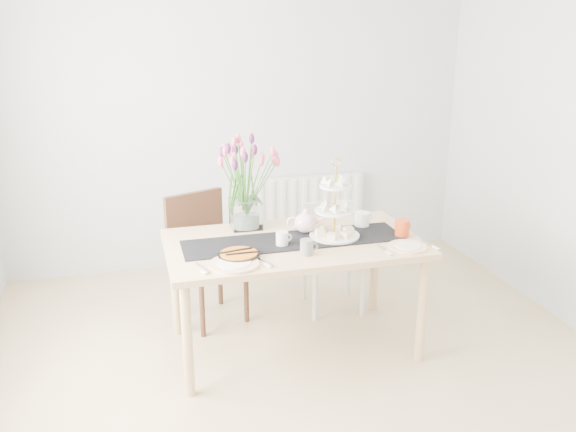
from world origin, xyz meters
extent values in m
plane|color=tan|center=(0.00, 0.00, 0.00)|extent=(4.50, 4.50, 0.00)
plane|color=#B3B5B8|center=(0.00, 2.25, 1.30)|extent=(4.00, 0.00, 4.00)
cube|color=white|center=(0.50, 2.19, 0.45)|extent=(1.20, 0.08, 0.60)
cube|color=tan|center=(0.02, 0.64, 0.73)|extent=(1.60, 0.90, 0.04)
cylinder|color=tan|center=(-0.71, 0.26, 0.35)|extent=(0.06, 0.06, 0.71)
cylinder|color=tan|center=(0.75, 0.26, 0.35)|extent=(0.06, 0.06, 0.71)
cylinder|color=tan|center=(-0.71, 1.02, 0.35)|extent=(0.06, 0.06, 0.71)
cylinder|color=tan|center=(0.75, 1.02, 0.35)|extent=(0.06, 0.06, 0.71)
cube|color=#392115|center=(-0.44, 1.16, 0.46)|extent=(0.59, 0.59, 0.04)
cube|color=#392115|center=(-0.52, 1.35, 0.70)|extent=(0.43, 0.21, 0.43)
cylinder|color=#392115|center=(-0.54, 0.93, 0.22)|extent=(0.04, 0.04, 0.44)
cylinder|color=#392115|center=(-0.21, 1.06, 0.22)|extent=(0.04, 0.04, 0.44)
cylinder|color=#392115|center=(-0.68, 1.26, 0.22)|extent=(0.04, 0.04, 0.44)
cylinder|color=#392115|center=(-0.35, 1.40, 0.22)|extent=(0.04, 0.04, 0.44)
cube|color=silver|center=(0.46, 1.12, 0.39)|extent=(0.41, 0.41, 0.04)
cube|color=silver|center=(0.47, 1.29, 0.60)|extent=(0.39, 0.06, 0.37)
cylinder|color=silver|center=(0.27, 0.95, 0.19)|extent=(0.04, 0.04, 0.37)
cylinder|color=silver|center=(0.63, 0.93, 0.19)|extent=(0.04, 0.04, 0.37)
cylinder|color=silver|center=(0.29, 1.31, 0.19)|extent=(0.04, 0.04, 0.37)
cylinder|color=silver|center=(0.65, 1.29, 0.19)|extent=(0.04, 0.04, 0.37)
cube|color=black|center=(0.02, 0.64, 0.75)|extent=(1.40, 0.35, 0.01)
cube|color=silver|center=(-0.22, 0.98, 0.85)|extent=(0.19, 0.19, 0.19)
cylinder|color=gold|center=(0.29, 0.63, 0.99)|extent=(0.01, 0.01, 0.47)
cylinder|color=white|center=(0.29, 0.63, 0.77)|extent=(0.32, 0.32, 0.01)
cylinder|color=white|center=(0.29, 0.63, 0.93)|extent=(0.26, 0.26, 0.01)
cylinder|color=white|center=(0.29, 0.63, 1.09)|extent=(0.20, 0.20, 0.01)
cylinder|color=white|center=(0.54, 0.79, 0.80)|extent=(0.12, 0.12, 0.10)
cylinder|color=black|center=(-0.37, 0.45, 0.76)|extent=(0.25, 0.25, 0.02)
cylinder|color=orange|center=(-0.37, 0.45, 0.78)|extent=(0.22, 0.22, 0.01)
cylinder|color=slate|center=(0.03, 0.39, 0.80)|extent=(0.08, 0.08, 0.09)
cylinder|color=silver|center=(-0.07, 0.57, 0.80)|extent=(0.09, 0.09, 0.09)
cylinder|color=#CA4016|center=(0.72, 0.54, 0.81)|extent=(0.12, 0.12, 0.11)
cylinder|color=white|center=(-0.42, 0.34, 0.76)|extent=(0.37, 0.37, 0.02)
cylinder|color=white|center=(0.67, 0.34, 0.76)|extent=(0.27, 0.27, 0.01)
camera|label=1|loc=(-0.96, -2.84, 2.09)|focal=38.00mm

